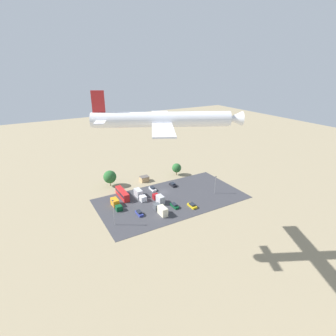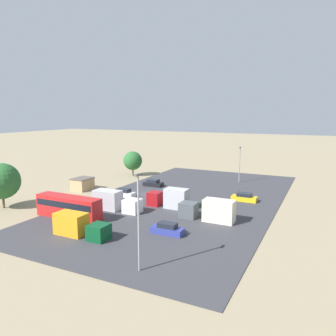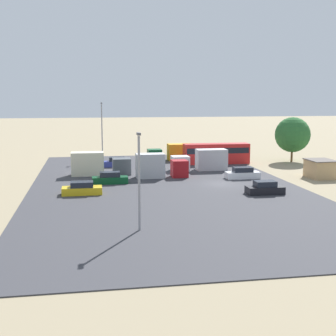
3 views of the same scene
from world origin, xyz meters
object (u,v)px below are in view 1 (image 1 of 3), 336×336
Objects in this scene: shed_building at (144,179)px; parked_truck_2 at (159,199)px; bus at (122,193)px; parked_car_1 at (139,213)px; parked_truck_0 at (161,210)px; airplane at (167,119)px; parked_car_4 at (153,189)px; parked_car_3 at (173,185)px; parked_car_0 at (174,206)px; parked_car_2 at (192,205)px; parked_truck_1 at (140,194)px; parked_truck_3 at (116,204)px.

parked_truck_2 reaches higher than shed_building.
bus reaches higher than parked_car_1.
parked_truck_0 is 0.24× the size of airplane.
parked_car_1 is at bearing 61.19° from shed_building.
airplane is (12.92, 29.50, 39.61)m from parked_truck_2.
parked_car_4 is (1.01, 10.95, -0.56)m from shed_building.
shed_building is 31.44m from parked_truck_0.
parked_truck_0 reaches higher than parked_car_3.
parked_car_0 is 0.13× the size of airplane.
parked_truck_0 is (6.23, 19.65, 0.87)m from parked_car_4.
parked_car_2 is 23.59m from parked_truck_1.
parked_truck_0 reaches higher than parked_truck_3.
parked_car_2 is 14.27m from parked_truck_2.
parked_truck_0 is at bearing -131.50° from parked_car_3.
parked_truck_0 is 1.07× the size of parked_truck_3.
shed_building is at bearing -90.54° from parked_car_0.
parked_truck_1 reaches higher than parked_car_4.
airplane reaches higher than parked_car_3.
parked_truck_1 is (-5.89, -12.70, 0.82)m from parked_car_1.
parked_car_0 is at bearing -63.58° from parked_truck_2.
bus is at bearing -31.65° from parked_truck_1.
parked_truck_1 is at bearing 130.04° from parked_car_2.
parked_truck_1 is at bearing 57.99° from shed_building.
parked_car_2 is (-6.31, 3.51, -0.02)m from parked_car_0.
airplane is (16.62, 51.76, 39.94)m from shed_building.
parked_car_1 is 0.12× the size of airplane.
airplane is (16.34, 22.62, 40.51)m from parked_car_0.
parked_truck_1 is at bearing 125.38° from parked_truck_2.
parked_car_3 is (-3.35, -20.85, 0.01)m from parked_car_2.
parked_truck_2 is (2.69, 11.30, 0.89)m from parked_car_4.
parked_car_0 reaches higher than parked_car_2.
parked_car_0 is 7.17m from parked_truck_0.
parked_car_1 reaches higher than parked_car_3.
parked_car_0 is 1.04× the size of parked_car_1.
airplane is at bearing 72.20° from shed_building.
parked_car_3 is 10.43m from parked_car_4.
shed_building is 0.39× the size of bus.
parked_car_2 is 0.54× the size of parked_truck_1.
parked_car_3 is (-9.39, 11.80, -0.57)m from shed_building.
bus is 1.41× the size of parked_truck_3.
parked_truck_2 is (-3.54, -8.34, 0.02)m from parked_truck_0.
parked_car_3 reaches higher than parked_car_2.
parked_car_4 is at bearing -87.69° from parked_car_0.
airplane reaches higher than parked_car_0.
parked_car_1 is 28.91m from parked_car_3.
airplane reaches higher than parked_truck_3.
parked_car_0 is 7.74m from parked_truck_2.
airplane reaches higher than shed_building.
parked_truck_0 is (7.24, 30.60, 0.32)m from shed_building.
parked_truck_1 is (15.16, -18.05, 0.84)m from parked_car_2.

